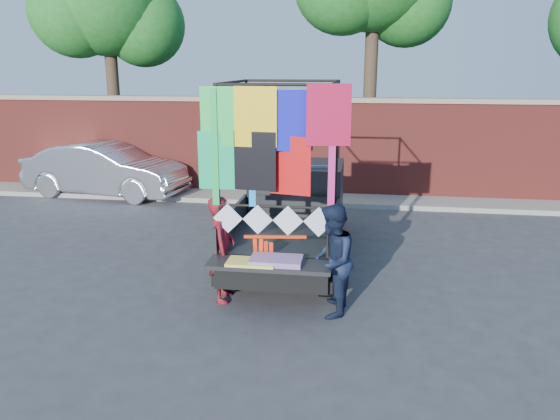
# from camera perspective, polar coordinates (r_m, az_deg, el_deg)

# --- Properties ---
(ground) EXTENTS (90.00, 90.00, 0.00)m
(ground) POSITION_cam_1_polar(r_m,az_deg,el_deg) (8.18, 2.04, -9.73)
(ground) COLOR #38383A
(ground) RESTS_ON ground
(brick_wall) EXTENTS (30.00, 0.45, 2.61)m
(brick_wall) POSITION_cam_1_polar(r_m,az_deg,el_deg) (14.57, 5.22, 6.59)
(brick_wall) COLOR maroon
(brick_wall) RESTS_ON ground
(curb) EXTENTS (30.00, 1.20, 0.12)m
(curb) POSITION_cam_1_polar(r_m,az_deg,el_deg) (14.12, 4.93, 1.10)
(curb) COLOR gray
(curb) RESTS_ON ground
(tree_left) EXTENTS (4.20, 3.30, 7.05)m
(tree_left) POSITION_cam_1_polar(r_m,az_deg,el_deg) (17.23, -17.71, 19.90)
(tree_left) COLOR #38281C
(tree_left) RESTS_ON ground
(pickup_truck) EXTENTS (2.01, 5.05, 3.18)m
(pickup_truck) POSITION_cam_1_polar(r_m,az_deg,el_deg) (10.16, 1.50, 0.01)
(pickup_truck) COLOR black
(pickup_truck) RESTS_ON ground
(sedan) EXTENTS (4.52, 2.11, 1.43)m
(sedan) POSITION_cam_1_polar(r_m,az_deg,el_deg) (15.35, -17.76, 4.06)
(sedan) COLOR silver
(sedan) RESTS_ON ground
(woman) EXTENTS (0.46, 0.63, 1.59)m
(woman) POSITION_cam_1_polar(r_m,az_deg,el_deg) (8.07, -6.07, -4.07)
(woman) COLOR maroon
(woman) RESTS_ON ground
(man) EXTENTS (0.63, 0.80, 1.59)m
(man) POSITION_cam_1_polar(r_m,az_deg,el_deg) (7.59, 5.43, -5.30)
(man) COLOR #151E35
(man) RESTS_ON ground
(streamer_bundle) EXTENTS (0.88, 0.16, 0.61)m
(streamer_bundle) POSITION_cam_1_polar(r_m,az_deg,el_deg) (7.77, -1.23, -4.07)
(streamer_bundle) COLOR #F5350D
(streamer_bundle) RESTS_ON ground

